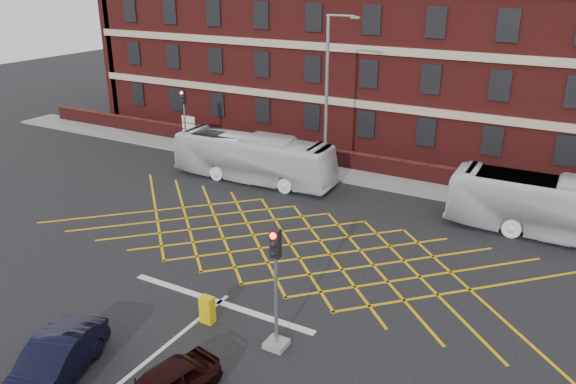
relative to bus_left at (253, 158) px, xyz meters
The scene contains 14 objects.
ground 10.37m from the bus_left, 54.26° to the right, with size 120.00×120.00×0.00m, color black.
victorian_building 16.34m from the bus_left, 65.40° to the left, with size 51.00×12.17×20.40m.
boundary_wall 7.64m from the bus_left, 37.79° to the left, with size 56.00×0.50×1.10m, color #4A1413.
far_pavement 7.15m from the bus_left, 31.34° to the left, with size 60.00×3.00×0.12m, color slate.
box_junction_hatching 8.84m from the bus_left, 46.58° to the right, with size 11.50×0.12×0.02m, color #CC990C.
stop_line 13.35m from the bus_left, 63.12° to the right, with size 8.00×0.30×0.02m, color silver.
bus_left is the anchor object (origin of this frame).
bus_right 16.59m from the bus_left, ahead, with size 2.42×10.34×2.88m, color white.
car_navy 18.31m from the bus_left, 76.53° to the right, with size 1.47×4.21×1.39m, color black.
traffic_light_near 16.02m from the bus_left, 54.89° to the right, with size 0.70×0.70×4.27m.
traffic_light_far 7.49m from the bus_left, 160.42° to the left, with size 0.70×0.70×4.27m.
street_lamp 4.73m from the bus_left, 15.21° to the left, with size 2.25×1.00×9.52m.
direction_signs 8.77m from the bus_left, 153.71° to the left, with size 1.10×0.16×2.20m.
utility_cabinet 14.56m from the bus_left, 63.96° to the right, with size 0.47×0.35×1.00m, color gold.
Camera 1 is at (11.04, -18.00, 11.54)m, focal length 35.00 mm.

